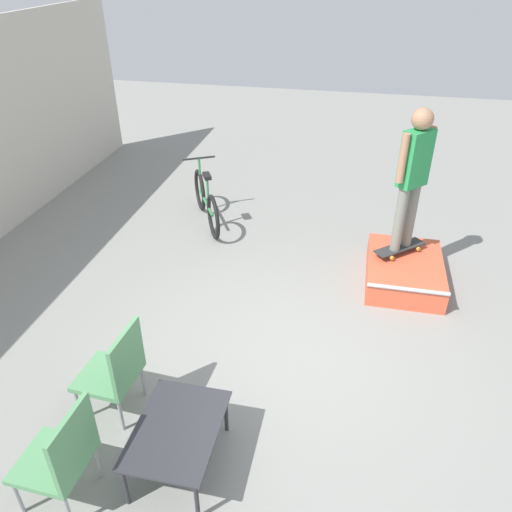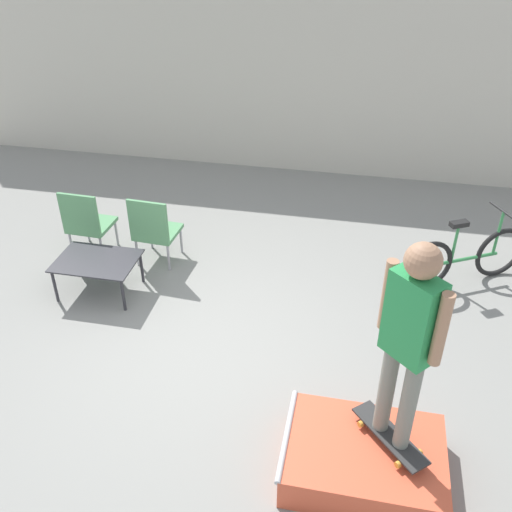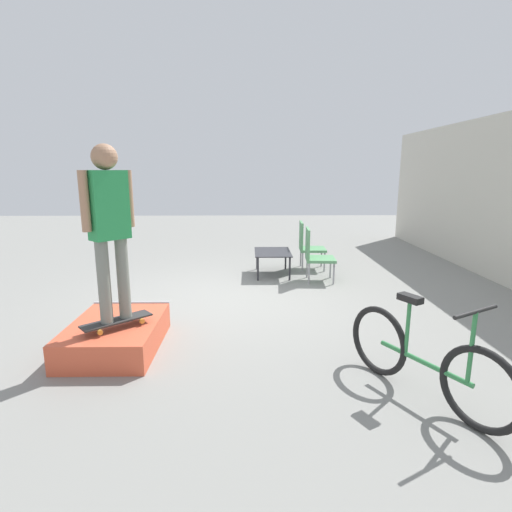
{
  "view_description": "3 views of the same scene",
  "coord_description": "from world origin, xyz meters",
  "px_view_note": "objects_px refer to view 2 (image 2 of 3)",
  "views": [
    {
      "loc": [
        -4.03,
        -0.4,
        3.81
      ],
      "look_at": [
        0.58,
        0.59,
        0.88
      ],
      "focal_mm": 35.0,
      "sensor_mm": 36.0,
      "label": 1
    },
    {
      "loc": [
        1.5,
        -4.36,
        4.2
      ],
      "look_at": [
        0.49,
        0.6,
        0.9
      ],
      "focal_mm": 40.0,
      "sensor_mm": 36.0,
      "label": 2
    },
    {
      "loc": [
        6.05,
        0.36,
        1.99
      ],
      "look_at": [
        0.39,
        0.45,
        0.78
      ],
      "focal_mm": 28.0,
      "sensor_mm": 36.0,
      "label": 3
    }
  ],
  "objects_px": {
    "bicycle": "(465,258)",
    "coffee_table": "(97,263)",
    "patio_chair_left": "(87,221)",
    "patio_chair_right": "(154,228)",
    "person_skater": "(409,332)",
    "skate_ramp_box": "(363,459)",
    "skateboard_on_ramp": "(390,435)"
  },
  "relations": [
    {
      "from": "bicycle",
      "to": "coffee_table",
      "type": "bearing_deg",
      "value": 165.17
    },
    {
      "from": "patio_chair_left",
      "to": "patio_chair_right",
      "type": "bearing_deg",
      "value": -177.55
    },
    {
      "from": "person_skater",
      "to": "skate_ramp_box",
      "type": "bearing_deg",
      "value": -112.7
    },
    {
      "from": "skate_ramp_box",
      "to": "coffee_table",
      "type": "xyz_separation_m",
      "value": [
        -3.27,
        1.97,
        0.25
      ]
    },
    {
      "from": "patio_chair_right",
      "to": "skate_ramp_box",
      "type": "bearing_deg",
      "value": 139.57
    },
    {
      "from": "bicycle",
      "to": "patio_chair_left",
      "type": "bearing_deg",
      "value": 155.17
    },
    {
      "from": "patio_chair_right",
      "to": "bicycle",
      "type": "bearing_deg",
      "value": -171.47
    },
    {
      "from": "person_skater",
      "to": "bicycle",
      "type": "height_order",
      "value": "person_skater"
    },
    {
      "from": "skateboard_on_ramp",
      "to": "bicycle",
      "type": "height_order",
      "value": "bicycle"
    },
    {
      "from": "patio_chair_left",
      "to": "coffee_table",
      "type": "bearing_deg",
      "value": 124.56
    },
    {
      "from": "person_skater",
      "to": "patio_chair_left",
      "type": "bearing_deg",
      "value": -171.42
    },
    {
      "from": "coffee_table",
      "to": "patio_chair_left",
      "type": "xyz_separation_m",
      "value": [
        -0.47,
        0.75,
        0.11
      ]
    },
    {
      "from": "skateboard_on_ramp",
      "to": "patio_chair_right",
      "type": "relative_size",
      "value": 0.71
    },
    {
      "from": "patio_chair_left",
      "to": "bicycle",
      "type": "distance_m",
      "value": 4.82
    },
    {
      "from": "person_skater",
      "to": "patio_chair_right",
      "type": "xyz_separation_m",
      "value": [
        -3.0,
        2.63,
        -0.99
      ]
    },
    {
      "from": "skateboard_on_ramp",
      "to": "bicycle",
      "type": "distance_m",
      "value": 3.1
    },
    {
      "from": "person_skater",
      "to": "coffee_table",
      "type": "xyz_separation_m",
      "value": [
        -3.45,
        1.88,
        -1.1
      ]
    },
    {
      "from": "patio_chair_left",
      "to": "patio_chair_right",
      "type": "height_order",
      "value": "same"
    },
    {
      "from": "skate_ramp_box",
      "to": "person_skater",
      "type": "distance_m",
      "value": 1.37
    },
    {
      "from": "coffee_table",
      "to": "patio_chair_right",
      "type": "bearing_deg",
      "value": 58.48
    },
    {
      "from": "person_skater",
      "to": "skateboard_on_ramp",
      "type": "bearing_deg",
      "value": 177.43
    },
    {
      "from": "skateboard_on_ramp",
      "to": "patio_chair_left",
      "type": "distance_m",
      "value": 4.72
    },
    {
      "from": "skateboard_on_ramp",
      "to": "coffee_table",
      "type": "height_order",
      "value": "coffee_table"
    },
    {
      "from": "coffee_table",
      "to": "skate_ramp_box",
      "type": "bearing_deg",
      "value": -31.09
    },
    {
      "from": "skate_ramp_box",
      "to": "patio_chair_right",
      "type": "distance_m",
      "value": 3.93
    },
    {
      "from": "coffee_table",
      "to": "skateboard_on_ramp",
      "type": "bearing_deg",
      "value": -28.62
    },
    {
      "from": "bicycle",
      "to": "patio_chair_right",
      "type": "bearing_deg",
      "value": 156.11
    },
    {
      "from": "coffee_table",
      "to": "patio_chair_left",
      "type": "height_order",
      "value": "patio_chair_left"
    },
    {
      "from": "coffee_table",
      "to": "person_skater",
      "type": "bearing_deg",
      "value": -28.62
    },
    {
      "from": "skateboard_on_ramp",
      "to": "patio_chair_left",
      "type": "height_order",
      "value": "patio_chair_left"
    },
    {
      "from": "skate_ramp_box",
      "to": "skateboard_on_ramp",
      "type": "xyz_separation_m",
      "value": [
        0.19,
        0.09,
        0.24
      ]
    },
    {
      "from": "person_skater",
      "to": "coffee_table",
      "type": "bearing_deg",
      "value": -166.18
    }
  ]
}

